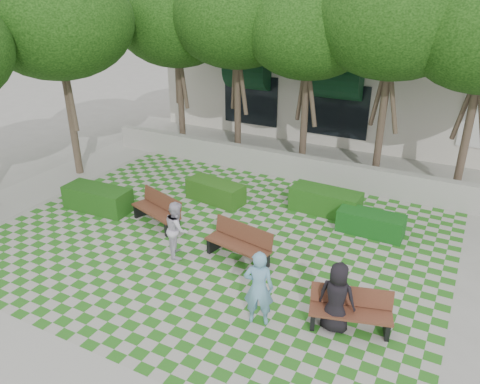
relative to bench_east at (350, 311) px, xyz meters
The scene contains 16 objects.
ground 4.26m from the bench_east, behind, with size 90.00×90.00×0.00m, color gray.
lawn 4.53m from the bench_east, 157.93° to the left, with size 12.00×12.00×0.00m, color #2B721E.
sidewalk_west 11.51m from the bench_east, behind, with size 2.00×12.00×0.01m, color #9E9B93.
retaining_wall 8.06m from the bench_east, 121.23° to the left, with size 15.00×0.36×0.90m, color #9E9B93.
bench_east is the anchor object (origin of this frame).
bench_mid 3.43m from the bench_east, 158.78° to the left, with size 1.84×0.89×0.93m.
bench_west 6.45m from the bench_east, 163.54° to the left, with size 1.84×1.09×0.92m.
hedge_east 4.17m from the bench_east, 97.74° to the left, with size 1.81×0.73×0.63m, color #134716.
hedge_midright 5.25m from the bench_east, 113.63° to the left, with size 2.11×0.85×0.74m, color #1C4F15.
hedge_midleft 6.75m from the bench_east, 144.30° to the left, with size 1.91×0.76×0.67m, color #214F15.
hedge_west 8.57m from the bench_east, 168.40° to the left, with size 2.10×0.84×0.74m, color #194512.
person_blue 1.92m from the bench_east, 157.68° to the right, with size 0.62×0.41×1.70m, color #6DA5C7.
person_dark 0.47m from the bench_east, 146.37° to the right, with size 0.75×0.49×1.54m, color black.
person_white 4.78m from the bench_east, behind, with size 0.73×0.57×1.49m, color silver.
tree_row 10.17m from the bench_east, 132.27° to the left, with size 17.70×13.40×7.41m.
building 15.27m from the bench_east, 102.40° to the left, with size 18.00×8.92×5.15m.
Camera 1 is at (5.73, -8.49, 6.54)m, focal length 35.00 mm.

